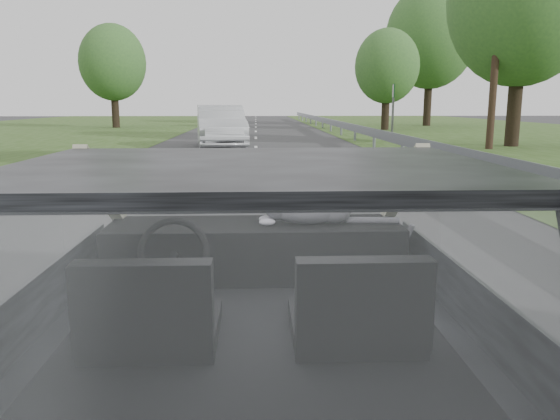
{
  "coord_description": "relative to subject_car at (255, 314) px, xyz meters",
  "views": [
    {
      "loc": [
        0.01,
        -2.28,
        1.64
      ],
      "look_at": [
        0.14,
        0.59,
        1.08
      ],
      "focal_mm": 35.0,
      "sensor_mm": 36.0,
      "label": 1
    }
  ],
  "objects": [
    {
      "name": "subject_car",
      "position": [
        0.0,
        0.0,
        0.0
      ],
      "size": [
        1.8,
        4.0,
        1.45
      ],
      "primitive_type": "cube",
      "color": "black",
      "rests_on": "ground"
    },
    {
      "name": "dashboard",
      "position": [
        0.0,
        0.62,
        0.12
      ],
      "size": [
        1.58,
        0.45,
        0.3
      ],
      "primitive_type": "cube",
      "color": "black",
      "rests_on": "subject_car"
    },
    {
      "name": "driver_seat",
      "position": [
        -0.4,
        -0.29,
        0.16
      ],
      "size": [
        0.5,
        0.72,
        0.42
      ],
      "primitive_type": "cube",
      "color": "black",
      "rests_on": "subject_car"
    },
    {
      "name": "passenger_seat",
      "position": [
        0.4,
        -0.29,
        0.16
      ],
      "size": [
        0.5,
        0.72,
        0.42
      ],
      "primitive_type": "cube",
      "color": "black",
      "rests_on": "subject_car"
    },
    {
      "name": "steering_wheel",
      "position": [
        -0.4,
        0.33,
        0.2
      ],
      "size": [
        0.36,
        0.36,
        0.04
      ],
      "primitive_type": "torus",
      "color": "black",
      "rests_on": "dashboard"
    },
    {
      "name": "cat",
      "position": [
        0.3,
        0.61,
        0.36
      ],
      "size": [
        0.59,
        0.19,
        0.26
      ],
      "primitive_type": "ellipsoid",
      "rotation": [
        0.0,
        0.0,
        0.01
      ],
      "color": "slate",
      "rests_on": "dashboard"
    },
    {
      "name": "guardrail",
      "position": [
        4.3,
        10.0,
        -0.15
      ],
      "size": [
        0.05,
        90.0,
        0.32
      ],
      "primitive_type": "cube",
      "color": "gray",
      "rests_on": "ground"
    },
    {
      "name": "other_car",
      "position": [
        -1.3,
        18.33,
        0.06
      ],
      "size": [
        2.46,
        4.99,
        1.58
      ],
      "primitive_type": "imported",
      "rotation": [
        0.0,
        0.0,
        0.12
      ],
      "color": "silver",
      "rests_on": "ground"
    },
    {
      "name": "highway_sign",
      "position": [
        6.07,
        21.99,
        0.51
      ],
      "size": [
        0.28,
        0.99,
        2.47
      ],
      "primitive_type": "cube",
      "rotation": [
        0.0,
        0.0,
        -0.19
      ],
      "color": "#164F22",
      "rests_on": "ground"
    },
    {
      "name": "utility_pole",
      "position": [
        8.47,
        17.24,
        3.24
      ],
      "size": [
        0.34,
        0.34,
        7.94
      ],
      "primitive_type": "cylinder",
      "rotation": [
        0.0,
        0.0,
        0.42
      ],
      "color": "#39291A",
      "rests_on": "ground"
    },
    {
      "name": "tree_1",
      "position": [
        9.88,
        18.5,
        3.41
      ],
      "size": [
        6.75,
        6.75,
        8.26
      ],
      "primitive_type": null,
      "rotation": [
        0.0,
        0.0,
        0.28
      ],
      "color": "#325929",
      "rests_on": "ground"
    },
    {
      "name": "tree_2",
      "position": [
        8.06,
        31.82,
        2.25
      ],
      "size": [
        4.05,
        4.05,
        5.96
      ],
      "primitive_type": null,
      "rotation": [
        0.0,
        0.0,
        0.03
      ],
      "color": "#325929",
      "rests_on": "ground"
    },
    {
      "name": "tree_3",
      "position": [
        12.6,
        37.9,
        4.15
      ],
      "size": [
        7.29,
        7.29,
        9.74
      ],
      "primitive_type": null,
      "rotation": [
        0.0,
        0.0,
        -0.14
      ],
      "color": "#325929",
      "rests_on": "ground"
    },
    {
      "name": "tree_6",
      "position": [
        -9.48,
        35.63,
        2.59
      ],
      "size": [
        5.4,
        5.4,
        6.62
      ],
      "primitive_type": null,
      "rotation": [
        0.0,
        0.0,
        -0.28
      ],
      "color": "#325929",
      "rests_on": "ground"
    }
  ]
}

